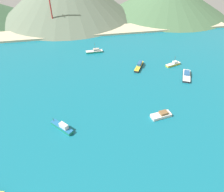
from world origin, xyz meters
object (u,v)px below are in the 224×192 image
at_px(fishing_boat_4, 139,66).
at_px(radio_tower, 51,8).
at_px(fishing_boat_0, 187,75).
at_px(fishing_boat_6, 62,127).
at_px(fishing_boat_1, 173,64).
at_px(fishing_boat_7, 95,51).
at_px(fishing_boat_5, 161,115).

bearing_deg(fishing_boat_4, radio_tower, 127.53).
bearing_deg(fishing_boat_0, fishing_boat_6, -157.91).
relative_size(fishing_boat_1, fishing_boat_7, 0.88).
height_order(fishing_boat_4, fishing_boat_5, fishing_boat_4).
relative_size(fishing_boat_4, fishing_boat_7, 1.08).
relative_size(fishing_boat_1, fishing_boat_5, 1.05).
distance_m(fishing_boat_1, fishing_boat_6, 64.59).
bearing_deg(fishing_boat_4, fishing_boat_7, 132.90).
bearing_deg(fishing_boat_4, fishing_boat_6, -136.65).
bearing_deg(fishing_boat_6, radio_tower, 93.38).
height_order(fishing_boat_5, fishing_boat_7, fishing_boat_7).
xyz_separation_m(fishing_boat_0, fishing_boat_1, (-1.45, 11.32, -0.01)).
xyz_separation_m(fishing_boat_5, fishing_boat_7, (-17.31, 56.53, 0.02)).
distance_m(fishing_boat_6, fishing_boat_7, 58.85).
distance_m(fishing_boat_6, radio_tower, 91.78).
bearing_deg(fishing_boat_6, fishing_boat_5, -0.59).
height_order(fishing_boat_1, radio_tower, radio_tower).
distance_m(fishing_boat_4, fishing_boat_5, 35.51).
bearing_deg(fishing_boat_4, fishing_boat_0, -32.64).
xyz_separation_m(fishing_boat_4, fishing_boat_7, (-19.60, 21.10, -0.14)).
bearing_deg(radio_tower, fishing_boat_0, -47.64).
bearing_deg(fishing_boat_1, fishing_boat_4, 177.00).
relative_size(fishing_boat_4, radio_tower, 0.32).
xyz_separation_m(fishing_boat_0, radio_tower, (-61.61, 67.56, 15.21)).
xyz_separation_m(fishing_boat_7, radio_tower, (-22.89, 34.22, 15.17)).
relative_size(fishing_boat_6, radio_tower, 0.26).
xyz_separation_m(fishing_boat_1, fishing_boat_7, (-37.27, 22.02, 0.05)).
distance_m(fishing_boat_1, radio_tower, 83.75).
height_order(fishing_boat_0, fishing_boat_7, fishing_boat_7).
distance_m(fishing_boat_0, radio_tower, 92.69).
bearing_deg(radio_tower, fishing_boat_7, -56.22).
distance_m(fishing_boat_5, fishing_boat_6, 34.86).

